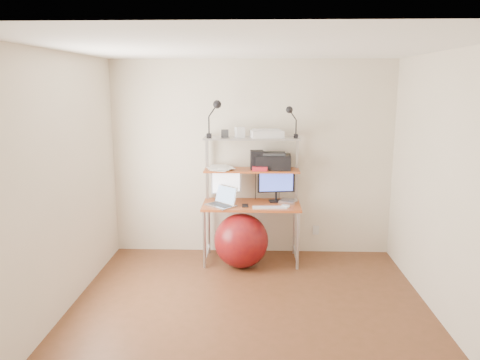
{
  "coord_description": "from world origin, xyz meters",
  "views": [
    {
      "loc": [
        0.06,
        -4.16,
        2.2
      ],
      "look_at": [
        -0.13,
        1.15,
        1.1
      ],
      "focal_mm": 35.0,
      "sensor_mm": 36.0,
      "label": 1
    }
  ],
  "objects_px": {
    "printer": "(273,161)",
    "monitor_black": "(276,183)",
    "monitor_silver": "(226,184)",
    "exercise_ball": "(241,241)",
    "laptop": "(223,201)"
  },
  "relations": [
    {
      "from": "monitor_black",
      "to": "printer",
      "type": "distance_m",
      "value": 0.28
    },
    {
      "from": "monitor_silver",
      "to": "exercise_ball",
      "type": "distance_m",
      "value": 0.73
    },
    {
      "from": "monitor_silver",
      "to": "printer",
      "type": "xyz_separation_m",
      "value": [
        0.58,
        0.06,
        0.28
      ]
    },
    {
      "from": "laptop",
      "to": "exercise_ball",
      "type": "xyz_separation_m",
      "value": [
        0.22,
        -0.1,
        -0.46
      ]
    },
    {
      "from": "laptop",
      "to": "printer",
      "type": "distance_m",
      "value": 0.8
    },
    {
      "from": "printer",
      "to": "monitor_black",
      "type": "bearing_deg",
      "value": -28.88
    },
    {
      "from": "laptop",
      "to": "monitor_silver",
      "type": "bearing_deg",
      "value": 125.42
    },
    {
      "from": "monitor_black",
      "to": "monitor_silver",
      "type": "bearing_deg",
      "value": 174.78
    },
    {
      "from": "monitor_silver",
      "to": "printer",
      "type": "bearing_deg",
      "value": -10.44
    },
    {
      "from": "monitor_black",
      "to": "exercise_ball",
      "type": "relative_size",
      "value": 0.71
    },
    {
      "from": "monitor_black",
      "to": "exercise_ball",
      "type": "xyz_separation_m",
      "value": [
        -0.43,
        -0.33,
        -0.64
      ]
    },
    {
      "from": "printer",
      "to": "exercise_ball",
      "type": "xyz_separation_m",
      "value": [
        -0.39,
        -0.36,
        -0.92
      ]
    },
    {
      "from": "monitor_silver",
      "to": "printer",
      "type": "height_order",
      "value": "printer"
    },
    {
      "from": "monitor_silver",
      "to": "exercise_ball",
      "type": "xyz_separation_m",
      "value": [
        0.2,
        -0.3,
        -0.64
      ]
    },
    {
      "from": "laptop",
      "to": "monitor_black",
      "type": "bearing_deg",
      "value": 62.84
    }
  ]
}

